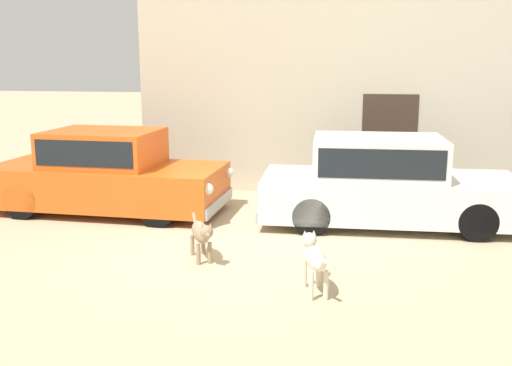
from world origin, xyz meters
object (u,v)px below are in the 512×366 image
parked_sedan_nearest (107,172)px  stray_dog_spotted (314,257)px  parked_sedan_second (385,181)px  stray_dog_tan (201,233)px

parked_sedan_nearest → stray_dog_spotted: parked_sedan_nearest is taller
parked_sedan_nearest → parked_sedan_second: size_ratio=0.99×
stray_dog_spotted → parked_sedan_nearest: bearing=35.9°
parked_sedan_nearest → stray_dog_spotted: (4.06, -3.24, -0.30)m
parked_sedan_second → parked_sedan_nearest: bearing=177.6°
stray_dog_tan → parked_sedan_nearest: bearing=-161.5°
parked_sedan_nearest → parked_sedan_second: bearing=1.5°
stray_dog_spotted → stray_dog_tan: bearing=46.8°
parked_sedan_nearest → stray_dog_spotted: 5.20m
parked_sedan_second → stray_dog_spotted: 3.36m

